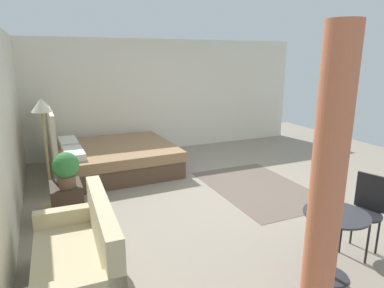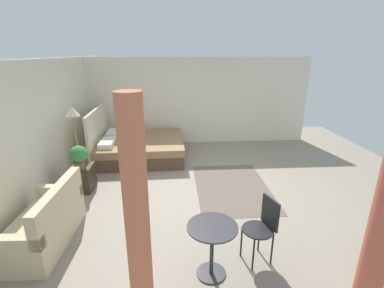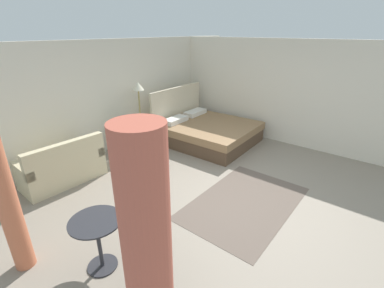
{
  "view_description": "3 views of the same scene",
  "coord_description": "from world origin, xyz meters",
  "px_view_note": "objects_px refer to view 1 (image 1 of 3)",
  "views": [
    {
      "loc": [
        -4.51,
        2.83,
        2.18
      ],
      "look_at": [
        0.39,
        0.66,
        0.8
      ],
      "focal_mm": 31.72,
      "sensor_mm": 36.0,
      "label": 1
    },
    {
      "loc": [
        -5.1,
        0.75,
        2.69
      ],
      "look_at": [
        0.76,
        0.37,
        0.72
      ],
      "focal_mm": 25.67,
      "sensor_mm": 36.0,
      "label": 2
    },
    {
      "loc": [
        -3.63,
        -2.16,
        2.77
      ],
      "look_at": [
        0.16,
        0.86,
        0.72
      ],
      "focal_mm": 25.41,
      "sensor_mm": 36.0,
      "label": 3
    }
  ],
  "objects_px": {
    "couch": "(80,264)",
    "potted_plant": "(66,168)",
    "cafe_chair_near_window": "(366,206)",
    "bed": "(110,157)",
    "vase": "(61,176)",
    "nightstand": "(67,202)",
    "floor_lamp": "(43,121)",
    "balcony_table": "(334,233)"
  },
  "relations": [
    {
      "from": "bed",
      "to": "nightstand",
      "type": "xyz_separation_m",
      "value": [
        -1.76,
        0.92,
        -0.04
      ]
    },
    {
      "from": "balcony_table",
      "to": "cafe_chair_near_window",
      "type": "relative_size",
      "value": 0.78
    },
    {
      "from": "couch",
      "to": "floor_lamp",
      "type": "height_order",
      "value": "floor_lamp"
    },
    {
      "from": "vase",
      "to": "cafe_chair_near_window",
      "type": "relative_size",
      "value": 0.18
    },
    {
      "from": "couch",
      "to": "floor_lamp",
      "type": "relative_size",
      "value": 0.92
    },
    {
      "from": "floor_lamp",
      "to": "potted_plant",
      "type": "bearing_deg",
      "value": -159.85
    },
    {
      "from": "bed",
      "to": "couch",
      "type": "height_order",
      "value": "bed"
    },
    {
      "from": "floor_lamp",
      "to": "cafe_chair_near_window",
      "type": "relative_size",
      "value": 1.8
    },
    {
      "from": "couch",
      "to": "potted_plant",
      "type": "bearing_deg",
      "value": -1.01
    },
    {
      "from": "nightstand",
      "to": "vase",
      "type": "distance_m",
      "value": 0.36
    },
    {
      "from": "couch",
      "to": "cafe_chair_near_window",
      "type": "relative_size",
      "value": 1.65
    },
    {
      "from": "bed",
      "to": "nightstand",
      "type": "height_order",
      "value": "bed"
    },
    {
      "from": "couch",
      "to": "nightstand",
      "type": "relative_size",
      "value": 2.74
    },
    {
      "from": "floor_lamp",
      "to": "balcony_table",
      "type": "distance_m",
      "value": 3.95
    },
    {
      "from": "couch",
      "to": "nightstand",
      "type": "distance_m",
      "value": 1.68
    },
    {
      "from": "bed",
      "to": "couch",
      "type": "relative_size",
      "value": 1.52
    },
    {
      "from": "bed",
      "to": "cafe_chair_near_window",
      "type": "xyz_separation_m",
      "value": [
        -3.98,
        -2.12,
        0.26
      ]
    },
    {
      "from": "bed",
      "to": "vase",
      "type": "bearing_deg",
      "value": 149.53
    },
    {
      "from": "vase",
      "to": "floor_lamp",
      "type": "bearing_deg",
      "value": 22.21
    },
    {
      "from": "bed",
      "to": "balcony_table",
      "type": "relative_size",
      "value": 3.21
    },
    {
      "from": "vase",
      "to": "nightstand",
      "type": "bearing_deg",
      "value": -159.29
    },
    {
      "from": "vase",
      "to": "potted_plant",
      "type": "bearing_deg",
      "value": -163.35
    },
    {
      "from": "couch",
      "to": "cafe_chair_near_window",
      "type": "bearing_deg",
      "value": -100.18
    },
    {
      "from": "nightstand",
      "to": "couch",
      "type": "bearing_deg",
      "value": 179.75
    },
    {
      "from": "cafe_chair_near_window",
      "to": "nightstand",
      "type": "bearing_deg",
      "value": 53.82
    },
    {
      "from": "potted_plant",
      "to": "balcony_table",
      "type": "distance_m",
      "value": 3.31
    },
    {
      "from": "nightstand",
      "to": "vase",
      "type": "xyz_separation_m",
      "value": [
        0.12,
        0.05,
        0.33
      ]
    },
    {
      "from": "couch",
      "to": "balcony_table",
      "type": "relative_size",
      "value": 2.11
    },
    {
      "from": "potted_plant",
      "to": "cafe_chair_near_window",
      "type": "bearing_deg",
      "value": -125.11
    },
    {
      "from": "couch",
      "to": "potted_plant",
      "type": "relative_size",
      "value": 3.15
    },
    {
      "from": "potted_plant",
      "to": "floor_lamp",
      "type": "bearing_deg",
      "value": 20.15
    },
    {
      "from": "cafe_chair_near_window",
      "to": "potted_plant",
      "type": "bearing_deg",
      "value": 54.89
    },
    {
      "from": "nightstand",
      "to": "cafe_chair_near_window",
      "type": "distance_m",
      "value": 3.78
    },
    {
      "from": "vase",
      "to": "cafe_chair_near_window",
      "type": "distance_m",
      "value": 3.87
    },
    {
      "from": "couch",
      "to": "vase",
      "type": "height_order",
      "value": "couch"
    },
    {
      "from": "cafe_chair_near_window",
      "to": "balcony_table",
      "type": "bearing_deg",
      "value": 107.97
    },
    {
      "from": "floor_lamp",
      "to": "cafe_chair_near_window",
      "type": "xyz_separation_m",
      "value": [
        -2.7,
        -3.23,
        -0.75
      ]
    },
    {
      "from": "bed",
      "to": "nightstand",
      "type": "distance_m",
      "value": 1.99
    },
    {
      "from": "couch",
      "to": "cafe_chair_near_window",
      "type": "xyz_separation_m",
      "value": [
        -0.55,
        -3.05,
        0.25
      ]
    },
    {
      "from": "nightstand",
      "to": "cafe_chair_near_window",
      "type": "height_order",
      "value": "cafe_chair_near_window"
    },
    {
      "from": "bed",
      "to": "cafe_chair_near_window",
      "type": "height_order",
      "value": "bed"
    },
    {
      "from": "potted_plant",
      "to": "vase",
      "type": "bearing_deg",
      "value": 16.65
    }
  ]
}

